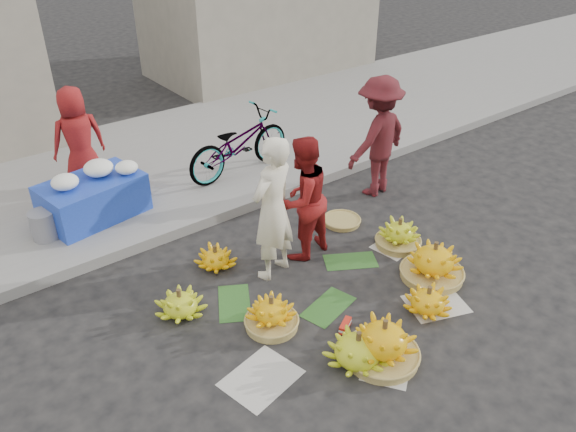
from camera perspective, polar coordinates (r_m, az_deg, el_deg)
ground at (r=6.55m, az=3.63°, el=-7.98°), size 80.00×80.00×0.00m
curb at (r=7.99m, az=-6.65°, el=0.39°), size 40.00×0.25×0.15m
sidewalk at (r=9.67m, az=-13.21°, el=5.34°), size 40.00×4.00×0.12m
newspaper_scatter at (r=6.12m, az=8.60°, el=-11.63°), size 3.20×1.80×0.00m
banana_leaves at (r=6.61m, az=1.83°, el=-7.43°), size 2.00×1.00×0.00m
banana_bunch_0 at (r=6.02m, az=-1.69°, el=-9.93°), size 0.56×0.56×0.40m
banana_bunch_1 at (r=5.67m, az=7.09°, el=-13.30°), size 0.73×0.73×0.39m
banana_bunch_2 at (r=5.72m, az=9.65°, el=-12.51°), size 0.87×0.87×0.49m
banana_bunch_3 at (r=6.42m, az=14.03°, el=-8.33°), size 0.62×0.62×0.33m
banana_bunch_4 at (r=6.89m, az=14.56°, el=-4.54°), size 0.74×0.74×0.50m
banana_bunch_5 at (r=7.40m, az=11.20°, el=-1.85°), size 0.63×0.63×0.41m
banana_bunch_6 at (r=6.30m, az=-10.91°, el=-8.73°), size 0.53×0.53×0.33m
banana_bunch_7 at (r=6.96m, az=-7.38°, el=-4.24°), size 0.59×0.59×0.30m
basket_spare at (r=7.85m, az=5.48°, el=-0.51°), size 0.61×0.61×0.06m
incense_stack at (r=6.09m, az=5.84°, el=-11.02°), size 0.23×0.17×0.09m
vendor_cream at (r=6.40m, az=-1.58°, el=0.68°), size 0.74×0.59×1.77m
vendor_red at (r=6.79m, az=1.44°, el=1.75°), size 0.85×0.71×1.59m
man_striped at (r=8.34m, az=9.13°, el=7.93°), size 1.25×0.83×1.80m
flower_table at (r=8.06m, az=-19.17°, el=1.97°), size 1.43×1.03×0.76m
grey_bucket at (r=7.84m, az=-23.54°, el=-0.85°), size 0.34×0.34×0.38m
flower_vendor at (r=8.72m, az=-20.52°, el=7.31°), size 0.79×0.54×1.55m
bicycle at (r=8.77m, az=-5.02°, el=7.36°), size 0.83×1.93×0.99m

